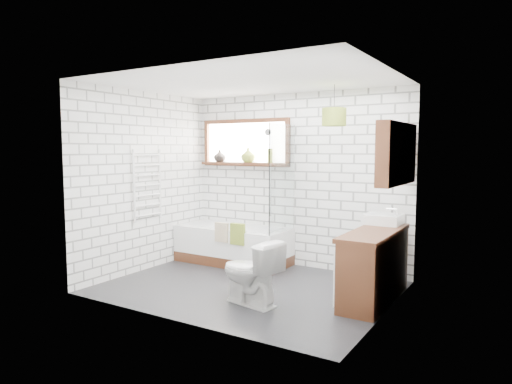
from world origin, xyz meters
The scene contains 22 objects.
floor centered at (0.00, 0.00, -0.01)m, with size 3.40×2.60×0.01m, color black.
ceiling centered at (0.00, 0.00, 2.50)m, with size 3.40×2.60×0.01m, color white.
wall_back centered at (0.00, 1.30, 1.25)m, with size 3.40×0.01×2.50m, color white.
wall_front centered at (0.00, -1.30, 1.25)m, with size 3.40×0.01×2.50m, color white.
wall_left centered at (-1.70, 0.00, 1.25)m, with size 0.01×2.60×2.50m, color white.
wall_right centered at (1.70, 0.00, 1.25)m, with size 0.01×2.60×2.50m, color white.
window centered at (-0.85, 1.26, 1.80)m, with size 1.52×0.16×0.68m, color #3C1E10.
towel_radiator centered at (-1.66, 0.00, 1.20)m, with size 0.06×0.52×1.00m, color white.
mirror_cabinet centered at (1.62, 0.60, 1.65)m, with size 0.16×1.20×0.70m, color #3C1E10.
shower_riser centered at (-0.40, 1.26, 1.35)m, with size 0.02×0.02×1.30m, color silver.
bathtub centered at (-0.84, 0.93, 0.27)m, with size 1.69×0.75×0.55m, color white.
shower_screen centered at (-0.02, 0.93, 1.30)m, with size 0.02×0.72×1.50m, color white.
towel_green centered at (-0.51, 0.55, 0.53)m, with size 0.22×0.06×0.30m, color olive.
towel_beige centered at (-0.79, 0.55, 0.53)m, with size 0.21×0.05×0.27m, color tan.
vanity centered at (1.48, 0.34, 0.40)m, with size 0.45×1.38×0.79m, color #3C1E10.
basin centered at (1.42, 0.84, 0.85)m, with size 0.43×0.37×0.12m, color white.
tap centered at (1.58, 0.84, 0.92)m, with size 0.03×0.03×0.15m, color silver.
toilet centered at (0.35, -0.50, 0.36)m, with size 0.71×0.41×0.73m, color white.
vase_olive centered at (-0.77, 1.23, 1.59)m, with size 0.21×0.21×0.22m, color olive.
vase_dark centered at (-1.30, 1.23, 1.58)m, with size 0.19×0.19×0.20m, color black.
bottle centered at (-0.39, 1.23, 1.58)m, with size 0.07×0.07×0.21m, color olive.
pendant centered at (0.80, 0.76, 2.10)m, with size 0.30×0.30×0.22m, color olive.
Camera 1 is at (2.95, -4.64, 1.70)m, focal length 32.00 mm.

